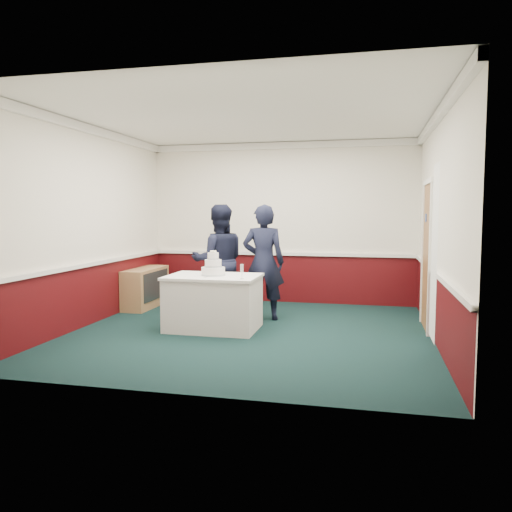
% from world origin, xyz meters
% --- Properties ---
extents(ground, '(5.00, 5.00, 0.00)m').
position_xyz_m(ground, '(0.00, 0.00, 0.00)').
color(ground, black).
rests_on(ground, ground).
extents(room_shell, '(5.00, 5.00, 3.00)m').
position_xyz_m(room_shell, '(0.08, 0.61, 1.97)').
color(room_shell, white).
rests_on(room_shell, ground).
extents(sideboard, '(0.41, 1.20, 0.70)m').
position_xyz_m(sideboard, '(-2.28, 1.44, 0.35)').
color(sideboard, '#A17A4E').
rests_on(sideboard, ground).
extents(cake_table, '(1.32, 0.92, 0.79)m').
position_xyz_m(cake_table, '(-0.56, 0.07, 0.40)').
color(cake_table, white).
rests_on(cake_table, ground).
extents(wedding_cake, '(0.35, 0.35, 0.36)m').
position_xyz_m(wedding_cake, '(-0.56, 0.07, 0.90)').
color(wedding_cake, white).
rests_on(wedding_cake, cake_table).
extents(cake_knife, '(0.05, 0.22, 0.00)m').
position_xyz_m(cake_knife, '(-0.59, -0.13, 0.79)').
color(cake_knife, silver).
rests_on(cake_knife, cake_table).
extents(champagne_flute, '(0.05, 0.05, 0.21)m').
position_xyz_m(champagne_flute, '(-0.06, -0.21, 0.93)').
color(champagne_flute, silver).
rests_on(champagne_flute, cake_table).
extents(person_man, '(1.08, 0.97, 1.83)m').
position_xyz_m(person_man, '(-0.76, 0.97, 0.91)').
color(person_man, black).
rests_on(person_man, ground).
extents(person_woman, '(0.71, 0.51, 1.82)m').
position_xyz_m(person_woman, '(0.00, 0.90, 0.91)').
color(person_woman, black).
rests_on(person_woman, ground).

